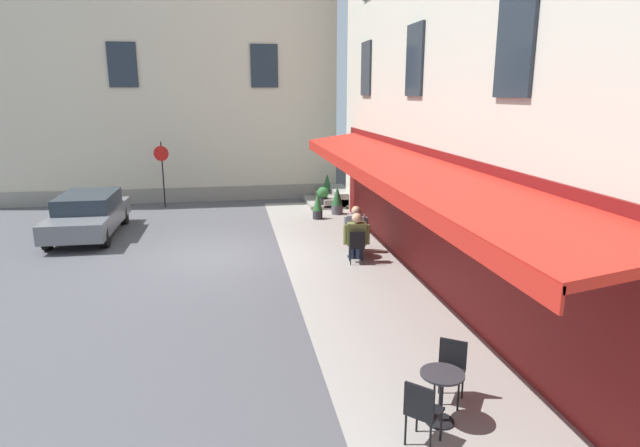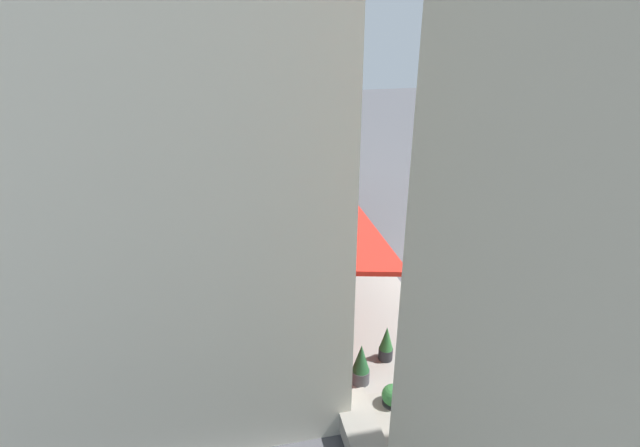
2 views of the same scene
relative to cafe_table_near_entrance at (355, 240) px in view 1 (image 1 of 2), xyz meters
The scene contains 18 objects.
ground_plane 3.87m from the cafe_table_near_entrance, 78.52° to the left, with size 70.00×70.00×0.00m, color #4C4C51.
sidewalk_cafe_terrace 2.56m from the cafe_table_near_entrance, behind, with size 20.50×3.20×0.01m, color gray.
corner_building_facade 17.07m from the cafe_table_near_entrance, 27.83° to the left, with size 10.12×17.00×15.00m.
back_alley_steps 7.42m from the cafe_table_near_entrance, ahead, with size 2.40×1.75×0.60m.
cafe_table_near_entrance is the anchor object (origin of this frame).
cafe_chair_black_near_door 0.63m from the cafe_table_near_entrance, behind, with size 0.45×0.45×0.91m.
cafe_chair_black_corner_left 0.63m from the cafe_table_near_entrance, 16.63° to the right, with size 0.50×0.50×0.91m.
cafe_table_mid_terrace 7.65m from the cafe_table_near_entrance, behind, with size 0.60×0.60×0.75m.
cafe_chair_black_under_awning 8.14m from the cafe_table_near_entrance, behind, with size 0.57×0.57×0.91m.
cafe_chair_black_facing_street 7.11m from the cafe_table_near_entrance, behind, with size 0.56×0.56×0.91m.
seated_patron_in_grey 0.47m from the cafe_table_near_entrance, 16.63° to the right, with size 0.64×0.67×1.34m.
seated_companion_in_olive 0.47m from the cafe_table_near_entrance, behind, with size 0.62×0.70×1.36m.
no_parking_sign 9.80m from the cafe_table_near_entrance, 37.56° to the left, with size 0.14×0.58×2.60m.
potted_plant_under_sign 7.98m from the cafe_table_near_entrance, ahead, with size 0.45×0.45×1.15m.
potted_plant_entrance_left 4.72m from the cafe_table_near_entrance, ahead, with size 0.36×0.36×0.96m.
potted_plant_entrance_right 6.54m from the cafe_table_near_entrance, ahead, with size 0.46×0.46×0.84m.
potted_plant_mid_terrace 5.40m from the cafe_table_near_entrance, ahead, with size 0.43×0.43×1.07m.
parked_car_grey 8.61m from the cafe_table_near_entrance, 64.83° to the left, with size 4.31×1.82×1.33m.
Camera 1 is at (-14.48, -0.45, 4.42)m, focal length 29.80 mm.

